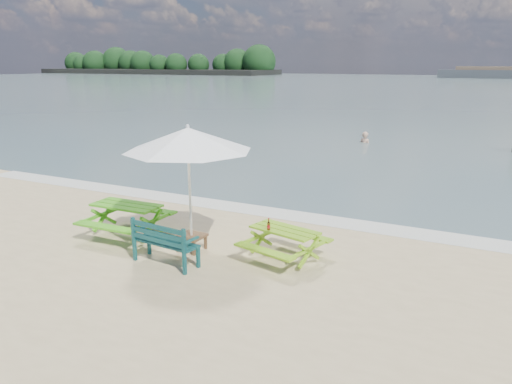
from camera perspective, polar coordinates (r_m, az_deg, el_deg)
The scene contains 10 objects.
sea at distance 92.60m, azimuth 23.84°, elevation 10.92°, with size 300.00×300.00×0.00m, color slate.
foam_strip at distance 13.83m, azimuth 1.36°, elevation -2.28°, with size 22.00×0.90×0.01m, color silver.
island_headland at distance 187.34m, azimuth -11.56°, elevation 14.10°, with size 90.00×22.00×7.60m.
picnic_table_left at distance 12.26m, azimuth -14.49°, elevation -3.18°, with size 1.69×1.87×0.78m.
picnic_table_right at distance 10.48m, azimuth 3.27°, elevation -6.07°, with size 1.75×1.87×0.68m.
park_bench at distance 10.45m, azimuth -10.25°, elevation -6.65°, with size 1.50×0.64×0.90m.
side_table at distance 11.12m, azimuth -7.37°, elevation -5.72°, with size 0.57×0.57×0.36m.
patio_umbrella at distance 10.55m, azimuth -7.77°, elevation 5.97°, with size 2.84×2.84×2.71m.
beer_bottle at distance 10.26m, azimuth 1.45°, elevation -3.92°, with size 0.06×0.06×0.25m.
swimmer at distance 26.58m, azimuth 12.31°, elevation 4.86°, with size 0.76×0.63×1.79m.
Camera 1 is at (5.70, -7.34, 4.03)m, focal length 35.00 mm.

